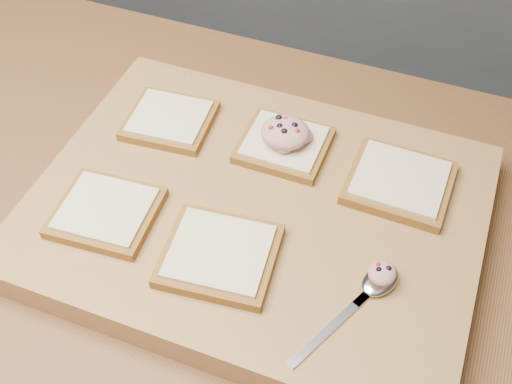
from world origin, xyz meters
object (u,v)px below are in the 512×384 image
at_px(tuna_salad_dollop, 285,132).
at_px(bread_far_center, 284,144).
at_px(cutting_board, 256,214).
at_px(spoon, 373,287).

bearing_deg(tuna_salad_dollop, bread_far_center, 140.34).
relative_size(cutting_board, bread_far_center, 4.82).
xyz_separation_m(cutting_board, tuna_salad_dollop, (0.00, 0.10, 0.05)).
height_order(tuna_salad_dollop, spoon, tuna_salad_dollop).
bearing_deg(bread_far_center, cutting_board, -90.32).
relative_size(bread_far_center, tuna_salad_dollop, 1.77).
distance_m(cutting_board, bread_far_center, 0.10).
xyz_separation_m(bread_far_center, spoon, (0.16, -0.17, -0.00)).
height_order(cutting_board, spoon, spoon).
distance_m(cutting_board, tuna_salad_dollop, 0.11).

